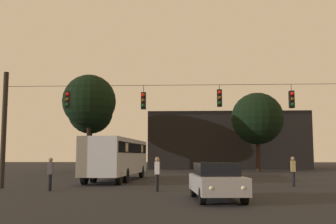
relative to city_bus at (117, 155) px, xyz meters
The scene contains 11 objects.
ground_plane 5.41m from the city_bus, 17.96° to the left, with size 168.00×168.00×0.00m, color black.
overhead_signal_span 8.70m from the city_bus, 55.63° to the right, with size 20.55×0.44×6.60m.
city_bus is the anchor object (origin of this frame).
car_near_right 14.10m from the city_bus, 63.44° to the right, with size 2.22×4.47×1.52m.
pedestrian_crossing_left 9.31m from the city_bus, 67.45° to the right, with size 0.25×0.37×1.74m.
pedestrian_crossing_center 8.84m from the city_bus, 103.26° to the right, with size 0.27×0.38×1.71m.
pedestrian_crossing_right 12.43m from the city_bus, 23.43° to the right, with size 0.27×0.38×1.75m.
corner_building 32.32m from the city_bus, 70.54° to the left, with size 21.81×12.18×7.80m.
tree_left_silhouette 21.21m from the city_bus, 109.27° to the left, with size 5.51×5.51×9.99m.
tree_behind_building 22.14m from the city_bus, 52.53° to the left, with size 5.99×5.99×9.07m.
tree_right_far 13.21m from the city_bus, 113.94° to the left, with size 5.44×5.44×10.08m.
Camera 1 is at (0.25, -6.38, 1.81)m, focal length 42.99 mm.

